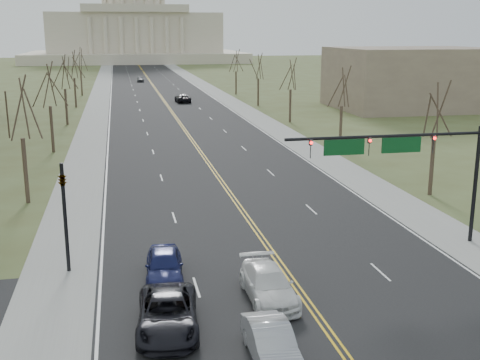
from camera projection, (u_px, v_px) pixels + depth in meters
name	position (u px, v px, depth m)	size (l,w,h in m)	color
road	(158.00, 93.00, 126.58)	(20.00, 380.00, 0.01)	black
cross_road	(316.00, 314.00, 27.66)	(120.00, 14.00, 0.01)	black
sidewalk_left	(100.00, 94.00, 124.27)	(4.00, 380.00, 0.03)	gray
sidewalk_right	(215.00, 92.00, 128.90)	(4.00, 380.00, 0.03)	gray
center_line	(158.00, 93.00, 126.58)	(0.42, 380.00, 0.01)	gold
edge_line_left	(111.00, 94.00, 124.69)	(0.15, 380.00, 0.01)	silver
edge_line_right	(204.00, 92.00, 128.48)	(0.15, 380.00, 0.01)	silver
capitol	(135.00, 28.00, 256.26)	(90.00, 60.00, 50.00)	beige
signal_mast	(400.00, 153.00, 34.84)	(12.12, 0.44, 7.20)	black
signal_left	(64.00, 205.00, 31.68)	(0.32, 0.36, 6.00)	black
tree_r_0	(436.00, 113.00, 46.20)	(3.74, 3.74, 8.50)	#392B21
tree_l_0	(20.00, 111.00, 43.92)	(3.96, 3.96, 9.00)	#392B21
tree_r_1	(342.00, 89.00, 65.22)	(3.74, 3.74, 8.50)	#392B21
tree_l_1	(49.00, 87.00, 62.95)	(3.96, 3.96, 9.00)	#392B21
tree_r_2	(291.00, 76.00, 84.25)	(3.74, 3.74, 8.50)	#392B21
tree_l_2	(64.00, 74.00, 81.97)	(3.96, 3.96, 9.00)	#392B21
tree_r_3	(258.00, 68.00, 103.27)	(3.74, 3.74, 8.50)	#392B21
tree_l_3	(74.00, 66.00, 101.00)	(3.96, 3.96, 9.00)	#392B21
tree_r_4	(236.00, 62.00, 122.30)	(3.74, 3.74, 8.50)	#392B21
tree_l_4	(80.00, 61.00, 120.02)	(3.96, 3.96, 9.00)	#392B21
bldg_right_mass	(411.00, 78.00, 100.77)	(25.00, 20.00, 10.00)	#786455
car_sb_inner_lead	(272.00, 344.00, 23.47)	(1.59, 4.55, 1.50)	#9D9FA4
car_sb_outer_lead	(168.00, 314.00, 25.93)	(2.58, 5.59, 1.55)	black
car_sb_inner_second	(268.00, 285.00, 28.95)	(2.14, 5.26, 1.53)	white
car_sb_outer_second	(164.00, 265.00, 31.21)	(1.92, 4.77, 1.62)	#171C51
car_far_nb	(183.00, 98.00, 109.90)	(2.47, 5.36, 1.49)	black
car_far_sb	(140.00, 79.00, 154.34)	(1.66, 4.14, 1.41)	#4F5257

